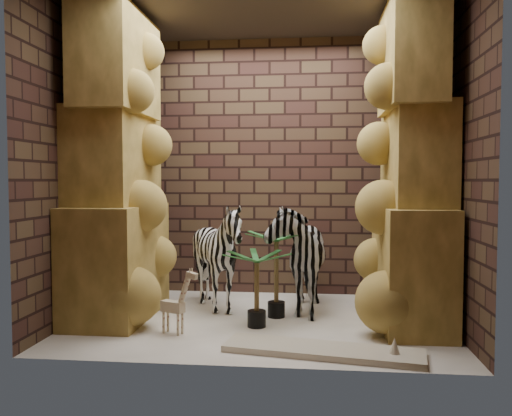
# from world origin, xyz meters

# --- Properties ---
(floor) EXTENTS (3.50, 3.50, 0.00)m
(floor) POSITION_xyz_m (0.00, 0.00, 0.00)
(floor) COLOR white
(floor) RESTS_ON ground
(ceiling) EXTENTS (3.50, 3.50, 0.00)m
(ceiling) POSITION_xyz_m (0.00, 0.00, 3.00)
(ceiling) COLOR #342B27
(ceiling) RESTS_ON ground
(wall_back) EXTENTS (3.50, 0.00, 3.50)m
(wall_back) POSITION_xyz_m (0.00, 1.25, 1.50)
(wall_back) COLOR #371F1A
(wall_back) RESTS_ON ground
(wall_front) EXTENTS (3.50, 0.00, 3.50)m
(wall_front) POSITION_xyz_m (0.00, -1.25, 1.50)
(wall_front) COLOR #371F1A
(wall_front) RESTS_ON ground
(wall_left) EXTENTS (0.00, 3.00, 3.00)m
(wall_left) POSITION_xyz_m (-1.75, 0.00, 1.50)
(wall_left) COLOR #371F1A
(wall_left) RESTS_ON ground
(wall_right) EXTENTS (0.00, 3.00, 3.00)m
(wall_right) POSITION_xyz_m (1.75, 0.00, 1.50)
(wall_right) COLOR #371F1A
(wall_right) RESTS_ON ground
(rock_pillar_left) EXTENTS (0.68, 1.30, 3.00)m
(rock_pillar_left) POSITION_xyz_m (-1.40, 0.00, 1.50)
(rock_pillar_left) COLOR #D6AF56
(rock_pillar_left) RESTS_ON floor
(rock_pillar_right) EXTENTS (0.58, 1.25, 3.00)m
(rock_pillar_right) POSITION_xyz_m (1.42, 0.00, 1.50)
(rock_pillar_right) COLOR #D6AF56
(rock_pillar_right) RESTS_ON floor
(zebra_right) EXTENTS (0.62, 1.12, 1.31)m
(zebra_right) POSITION_xyz_m (0.34, 0.45, 0.66)
(zebra_right) COLOR white
(zebra_right) RESTS_ON floor
(zebra_left) EXTENTS (1.14, 1.30, 1.01)m
(zebra_left) POSITION_xyz_m (-0.45, 0.32, 0.50)
(zebra_left) COLOR white
(zebra_left) RESTS_ON floor
(giraffe_toy) EXTENTS (0.33, 0.22, 0.61)m
(giraffe_toy) POSITION_xyz_m (-0.71, -0.51, 0.30)
(giraffe_toy) COLOR beige
(giraffe_toy) RESTS_ON floor
(palm_front) EXTENTS (0.36, 0.36, 0.86)m
(palm_front) POSITION_xyz_m (0.16, 0.15, 0.43)
(palm_front) COLOR #1E5327
(palm_front) RESTS_ON floor
(palm_back) EXTENTS (0.36, 0.36, 0.71)m
(palm_back) POSITION_xyz_m (0.00, -0.22, 0.35)
(palm_back) COLOR #1E5327
(palm_back) RESTS_ON floor
(surfboard) EXTENTS (1.58, 0.64, 0.05)m
(surfboard) POSITION_xyz_m (0.59, -0.90, 0.03)
(surfboard) COLOR beige
(surfboard) RESTS_ON floor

